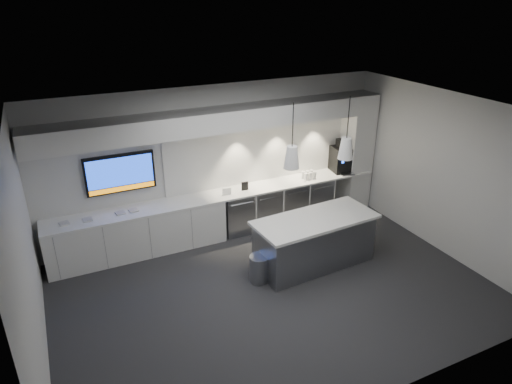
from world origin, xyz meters
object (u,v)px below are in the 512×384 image
island (314,241)px  coffee_machine (341,158)px  bin (259,269)px  wall_tv (120,173)px

island → coffee_machine: coffee_machine is taller
island → bin: size_ratio=4.69×
wall_tv → island: 3.72m
bin → coffee_machine: coffee_machine is taller
bin → coffee_machine: size_ratio=0.66×
island → coffee_machine: 2.63m
island → bin: island is taller
bin → island: bearing=2.5°
wall_tv → bin: wall_tv is taller
coffee_machine → island: bearing=-126.7°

